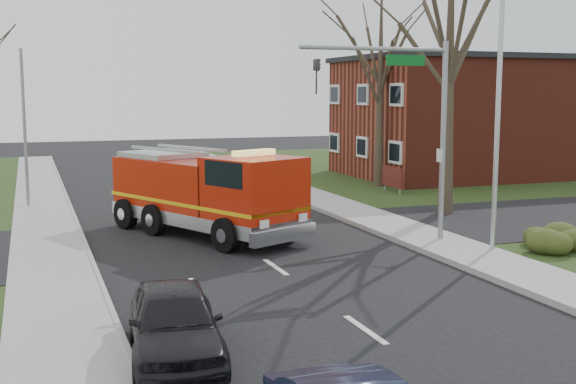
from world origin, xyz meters
name	(u,v)px	position (x,y,z in m)	size (l,w,h in m)	color
ground	(276,268)	(0.00, 0.00, 0.00)	(120.00, 120.00, 0.00)	black
sidewalk_right	(457,250)	(6.20, 0.00, 0.07)	(2.40, 80.00, 0.15)	gray
sidewalk_left	(55,284)	(-6.20, 0.00, 0.07)	(2.40, 80.00, 0.15)	gray
brick_building	(475,117)	(19.00, 18.00, 3.66)	(15.40, 10.40, 7.25)	maroon
health_center_sign	(392,177)	(10.50, 12.50, 0.88)	(0.12, 2.00, 1.40)	#521613
hedge_corner	(549,234)	(9.00, -1.00, 0.58)	(2.80, 2.00, 0.90)	#2E3D16
bare_tree_near	(450,35)	(9.50, 6.00, 7.41)	(6.00, 6.00, 12.00)	#31281D
bare_tree_far	(380,66)	(11.00, 15.00, 6.49)	(5.25, 5.25, 10.50)	#31281D
traffic_signal_mast	(410,105)	(5.21, 1.50, 4.71)	(5.29, 0.18, 6.80)	gray
streetlight_pole	(496,111)	(7.14, -0.50, 4.55)	(1.48, 0.16, 8.40)	#B7BABF
utility_pole_far	(25,130)	(-6.80, 14.00, 3.50)	(0.14, 0.14, 7.00)	gray
fire_engine	(207,195)	(-0.74, 5.44, 1.46)	(5.87, 8.41, 3.23)	#AD1A07
parked_car_maroon	(175,322)	(-4.20, -6.28, 0.73)	(1.72, 4.28, 1.46)	black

